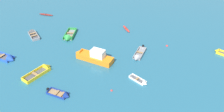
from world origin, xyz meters
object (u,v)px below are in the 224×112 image
at_px(rowboat_grey_midfield_left, 32,33).
at_px(motor_launch_orange_far_right, 92,56).
at_px(kayak_maroon_outer_right, 46,15).
at_px(rowboat_deep_blue_near_left, 63,95).
at_px(rowboat_yellow_far_back, 221,52).
at_px(kayak_red_cluster_inner, 126,29).
at_px(rowboat_green_near_right, 69,37).
at_px(rowboat_white_distant_center, 142,82).
at_px(rowboat_yellow_back_row_center, 43,70).
at_px(rowboat_blue_back_row_left, 8,59).
at_px(mooring_buoy_between_boats_right, 167,46).
at_px(mooring_buoy_midfield, 112,91).
at_px(rowboat_grey_near_camera, 138,56).

bearing_deg(rowboat_grey_midfield_left, motor_launch_orange_far_right, -22.38).
relative_size(kayak_maroon_outer_right, rowboat_deep_blue_near_left, 0.99).
bearing_deg(rowboat_yellow_far_back, motor_launch_orange_far_right, -162.97).
relative_size(kayak_maroon_outer_right, kayak_red_cluster_inner, 1.19).
distance_m(rowboat_deep_blue_near_left, rowboat_green_near_right, 14.26).
height_order(rowboat_white_distant_center, kayak_red_cluster_inner, rowboat_white_distant_center).
distance_m(rowboat_green_near_right, kayak_red_cluster_inner, 10.85).
relative_size(rowboat_yellow_back_row_center, rowboat_yellow_far_back, 1.39).
height_order(rowboat_blue_back_row_left, kayak_red_cluster_inner, rowboat_blue_back_row_left).
distance_m(rowboat_white_distant_center, mooring_buoy_between_boats_right, 10.56).
relative_size(rowboat_grey_midfield_left, rowboat_yellow_far_back, 1.10).
distance_m(rowboat_green_near_right, rowboat_yellow_far_back, 25.24).
bearing_deg(motor_launch_orange_far_right, rowboat_blue_back_row_left, -167.69).
bearing_deg(rowboat_yellow_far_back, rowboat_grey_midfield_left, -178.94).
xyz_separation_m(rowboat_blue_back_row_left, motor_launch_orange_far_right, (12.51, 2.73, 0.47)).
distance_m(rowboat_deep_blue_near_left, mooring_buoy_midfield, 6.03).
distance_m(motor_launch_orange_far_right, mooring_buoy_midfield, 7.40).
relative_size(rowboat_yellow_back_row_center, mooring_buoy_between_boats_right, 11.90).
relative_size(rowboat_blue_back_row_left, rowboat_grey_near_camera, 1.08).
height_order(motor_launch_orange_far_right, mooring_buoy_between_boats_right, motor_launch_orange_far_right).
xyz_separation_m(rowboat_blue_back_row_left, kayak_red_cluster_inner, (15.92, 13.52, -0.04)).
bearing_deg(mooring_buoy_between_boats_right, rowboat_blue_back_row_left, -158.83).
bearing_deg(kayak_maroon_outer_right, rowboat_grey_midfield_left, -80.52).
bearing_deg(rowboat_blue_back_row_left, kayak_red_cluster_inner, 40.33).
height_order(rowboat_blue_back_row_left, rowboat_grey_near_camera, rowboat_blue_back_row_left).
bearing_deg(mooring_buoy_midfield, rowboat_white_distant_center, 32.74).
xyz_separation_m(rowboat_blue_back_row_left, rowboat_yellow_far_back, (31.79, 8.63, -0.00)).
height_order(motor_launch_orange_far_right, rowboat_green_near_right, motor_launch_orange_far_right).
bearing_deg(rowboat_blue_back_row_left, motor_launch_orange_far_right, 12.31).
relative_size(rowboat_green_near_right, mooring_buoy_midfield, 15.66).
distance_m(rowboat_grey_midfield_left, rowboat_deep_blue_near_left, 17.77).
bearing_deg(kayak_maroon_outer_right, rowboat_grey_near_camera, -28.80).
height_order(rowboat_white_distant_center, rowboat_grey_near_camera, rowboat_grey_near_camera).
distance_m(rowboat_yellow_back_row_center, rowboat_deep_blue_near_left, 6.16).
relative_size(rowboat_deep_blue_near_left, rowboat_green_near_right, 0.72).
height_order(motor_launch_orange_far_right, rowboat_grey_near_camera, motor_launch_orange_far_right).
distance_m(rowboat_blue_back_row_left, mooring_buoy_midfield, 17.09).
height_order(rowboat_white_distant_center, mooring_buoy_midfield, rowboat_white_distant_center).
xyz_separation_m(rowboat_deep_blue_near_left, rowboat_yellow_far_back, (20.64, 14.10, 0.04)).
bearing_deg(motor_launch_orange_far_right, rowboat_deep_blue_near_left, -99.41).
distance_m(kayak_maroon_outer_right, kayak_red_cluster_inner, 17.91).
bearing_deg(mooring_buoy_midfield, mooring_buoy_between_boats_right, 61.53).
bearing_deg(rowboat_deep_blue_near_left, rowboat_yellow_far_back, 34.34).
height_order(kayak_maroon_outer_right, mooring_buoy_midfield, kayak_maroon_outer_right).
bearing_deg(mooring_buoy_between_boats_right, kayak_red_cluster_inner, 149.70).
relative_size(rowboat_deep_blue_near_left, rowboat_blue_back_row_left, 0.74).
relative_size(rowboat_grey_midfield_left, rowboat_green_near_right, 0.79).
xyz_separation_m(rowboat_yellow_back_row_center, kayak_red_cluster_inner, (9.42, 14.95, -0.08)).
bearing_deg(rowboat_green_near_right, rowboat_blue_back_row_left, -129.24).
bearing_deg(kayak_maroon_outer_right, rowboat_deep_blue_near_left, -59.31).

